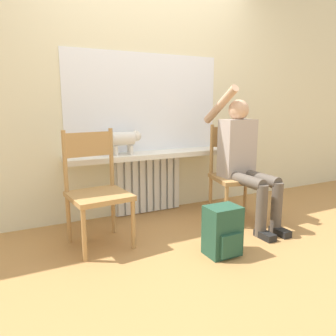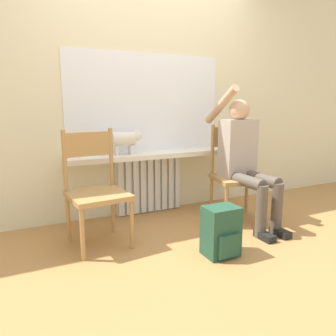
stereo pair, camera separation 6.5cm
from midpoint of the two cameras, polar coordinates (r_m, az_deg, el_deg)
ground_plane at (r=2.70m, az=6.05°, el=-14.54°), size 12.00×12.00×0.00m
wall_with_window at (r=3.53m, az=-4.75°, el=14.06°), size 7.00×0.06×2.70m
radiator at (r=3.56m, az=-4.00°, el=-2.81°), size 0.74×0.08×0.62m
windowsill at (r=3.39m, az=-3.36°, el=2.31°), size 1.76×0.31×0.05m
window_glass at (r=3.49m, az=-4.48°, el=11.23°), size 1.69×0.01×1.00m
chair_left at (r=2.77m, az=-12.98°, el=-3.53°), size 0.50×0.50×0.96m
chair_right at (r=3.39m, az=11.10°, el=-0.77°), size 0.55×0.55×0.96m
person at (r=3.25m, az=12.50°, el=2.08°), size 0.36×1.03×1.34m
cat at (r=3.25m, az=-8.07°, el=5.03°), size 0.44×0.13×0.24m
backpack at (r=2.62m, az=8.80°, el=-10.83°), size 0.26×0.23×0.39m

